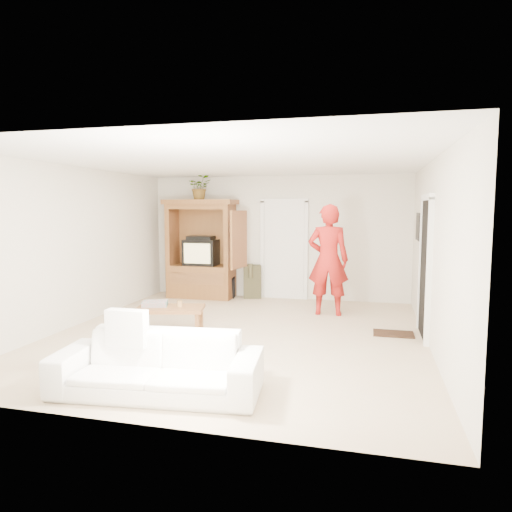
{
  "coord_description": "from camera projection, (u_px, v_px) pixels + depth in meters",
  "views": [
    {
      "loc": [
        1.91,
        -6.51,
        1.92
      ],
      "look_at": [
        0.13,
        0.6,
        1.15
      ],
      "focal_mm": 32.0,
      "sensor_mm": 36.0,
      "label": 1
    }
  ],
  "objects": [
    {
      "name": "man",
      "position": [
        328.0,
        260.0,
        8.18
      ],
      "size": [
        0.74,
        0.5,
        1.99
      ],
      "primitive_type": "imported",
      "rotation": [
        0.0,
        0.0,
        3.17
      ],
      "color": "#AC1A16",
      "rests_on": "floor"
    },
    {
      "name": "wall_right",
      "position": [
        433.0,
        254.0,
        6.14
      ],
      "size": [
        0.0,
        6.0,
        6.0
      ],
      "primitive_type": "plane",
      "rotation": [
        1.57,
        0.0,
        -1.57
      ],
      "color": "silver",
      "rests_on": "floor"
    },
    {
      "name": "candle",
      "position": [
        180.0,
        304.0,
        7.12
      ],
      "size": [
        0.08,
        0.08,
        0.1
      ],
      "primitive_type": "cylinder",
      "color": "tan",
      "rests_on": "coffee_table"
    },
    {
      "name": "plant",
      "position": [
        200.0,
        187.0,
        9.62
      ],
      "size": [
        0.57,
        0.54,
        0.52
      ],
      "primitive_type": "imported",
      "rotation": [
        0.0,
        0.0,
        0.35
      ],
      "color": "#4C7238",
      "rests_on": "armoire"
    },
    {
      "name": "coffee_table",
      "position": [
        170.0,
        310.0,
        7.12
      ],
      "size": [
        1.13,
        0.79,
        0.38
      ],
      "rotation": [
        0.0,
        0.0,
        0.23
      ],
      "color": "olive",
      "rests_on": "floor"
    },
    {
      "name": "towel",
      "position": [
        155.0,
        304.0,
        7.18
      ],
      "size": [
        0.45,
        0.39,
        0.08
      ],
      "primitive_type": "cube",
      "rotation": [
        0.0,
        0.0,
        0.34
      ],
      "color": "#E34B57",
      "rests_on": "coffee_table"
    },
    {
      "name": "backpack_black",
      "position": [
        226.0,
        288.0,
        9.77
      ],
      "size": [
        0.38,
        0.26,
        0.43
      ],
      "primitive_type": null,
      "rotation": [
        0.0,
        0.0,
        0.15
      ],
      "color": "black",
      "rests_on": "floor"
    },
    {
      "name": "door_back",
      "position": [
        284.0,
        251.0,
        9.67
      ],
      "size": [
        0.85,
        0.05,
        2.04
      ],
      "primitive_type": "cube",
      "color": "white",
      "rests_on": "floor"
    },
    {
      "name": "sofa",
      "position": [
        158.0,
        364.0,
        4.72
      ],
      "size": [
        2.2,
        1.04,
        0.62
      ],
      "primitive_type": "imported",
      "rotation": [
        0.0,
        0.0,
        0.1
      ],
      "color": "white",
      "rests_on": "floor"
    },
    {
      "name": "ceiling",
      "position": [
        237.0,
        162.0,
        6.67
      ],
      "size": [
        6.0,
        6.0,
        0.0
      ],
      "primitive_type": "plane",
      "rotation": [
        3.14,
        0.0,
        0.0
      ],
      "color": "white",
      "rests_on": "floor"
    },
    {
      "name": "doormat",
      "position": [
        393.0,
        334.0,
        6.97
      ],
      "size": [
        0.6,
        0.4,
        0.02
      ],
      "primitive_type": "cube",
      "color": "#382316",
      "rests_on": "floor"
    },
    {
      "name": "floor",
      "position": [
        238.0,
        335.0,
        6.95
      ],
      "size": [
        6.0,
        6.0,
        0.0
      ],
      "primitive_type": "plane",
      "color": "tan",
      "rests_on": "ground"
    },
    {
      "name": "doorway_right",
      "position": [
        425.0,
        269.0,
        6.76
      ],
      "size": [
        0.05,
        0.9,
        2.04
      ],
      "primitive_type": "cube",
      "color": "black",
      "rests_on": "floor"
    },
    {
      "name": "armoire",
      "position": [
        202.0,
        255.0,
        9.8
      ],
      "size": [
        1.82,
        1.14,
        2.1
      ],
      "color": "brown",
      "rests_on": "floor"
    },
    {
      "name": "framed_picture",
      "position": [
        418.0,
        227.0,
        7.95
      ],
      "size": [
        0.03,
        0.6,
        0.48
      ],
      "primitive_type": "cube",
      "color": "black",
      "rests_on": "wall_right"
    },
    {
      "name": "wall_left",
      "position": [
        77.0,
        246.0,
        7.47
      ],
      "size": [
        0.0,
        6.0,
        6.0
      ],
      "primitive_type": "plane",
      "rotation": [
        1.57,
        0.0,
        1.57
      ],
      "color": "silver",
      "rests_on": "floor"
    },
    {
      "name": "backpack_olive",
      "position": [
        252.0,
        281.0,
        9.78
      ],
      "size": [
        0.43,
        0.36,
        0.71
      ],
      "primitive_type": null,
      "rotation": [
        0.0,
        0.0,
        0.25
      ],
      "color": "#47442B",
      "rests_on": "floor"
    },
    {
      "name": "wall_front",
      "position": [
        139.0,
        281.0,
        3.92
      ],
      "size": [
        5.5,
        0.0,
        5.5
      ],
      "primitive_type": "plane",
      "rotation": [
        -1.57,
        0.0,
        0.0
      ],
      "color": "silver",
      "rests_on": "floor"
    },
    {
      "name": "wall_back",
      "position": [
        277.0,
        237.0,
        9.7
      ],
      "size": [
        5.5,
        0.0,
        5.5
      ],
      "primitive_type": "plane",
      "rotation": [
        1.57,
        0.0,
        0.0
      ],
      "color": "silver",
      "rests_on": "floor"
    }
  ]
}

